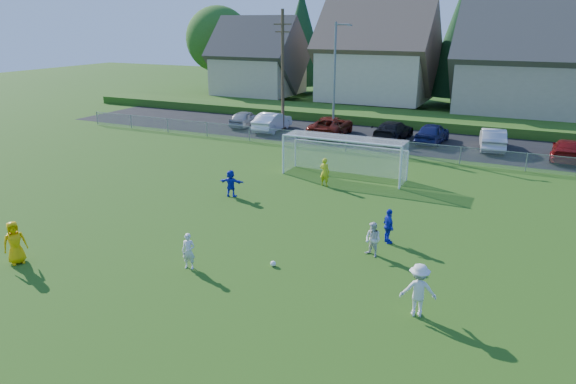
# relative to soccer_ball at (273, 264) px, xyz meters

# --- Properties ---
(ground) EXTENTS (160.00, 160.00, 0.00)m
(ground) POSITION_rel_soccer_ball_xyz_m (-1.59, -3.32, -0.11)
(ground) COLOR #193D0C
(ground) RESTS_ON ground
(asphalt_lot) EXTENTS (60.00, 60.00, 0.00)m
(asphalt_lot) POSITION_rel_soccer_ball_xyz_m (-1.59, 24.18, -0.10)
(asphalt_lot) COLOR black
(asphalt_lot) RESTS_ON ground
(grass_embankment) EXTENTS (70.00, 6.00, 0.80)m
(grass_embankment) POSITION_rel_soccer_ball_xyz_m (-1.59, 31.68, 0.29)
(grass_embankment) COLOR #1E420F
(grass_embankment) RESTS_ON ground
(soccer_ball) EXTENTS (0.22, 0.22, 0.22)m
(soccer_ball) POSITION_rel_soccer_ball_xyz_m (0.00, 0.00, 0.00)
(soccer_ball) COLOR white
(soccer_ball) RESTS_ON ground
(referee) EXTENTS (0.87, 1.00, 1.73)m
(referee) POSITION_rel_soccer_ball_xyz_m (-9.20, -4.04, 0.76)
(referee) COLOR #FFB605
(referee) RESTS_ON ground
(player_white_a) EXTENTS (0.58, 0.45, 1.42)m
(player_white_a) POSITION_rel_soccer_ball_xyz_m (-2.84, -1.52, 0.60)
(player_white_a) COLOR silver
(player_white_a) RESTS_ON ground
(player_white_b) EXTENTS (0.86, 0.78, 1.44)m
(player_white_b) POSITION_rel_soccer_ball_xyz_m (3.20, 2.54, 0.61)
(player_white_b) COLOR silver
(player_white_b) RESTS_ON ground
(player_white_c) EXTENTS (1.30, 0.98, 1.80)m
(player_white_c) POSITION_rel_soccer_ball_xyz_m (5.76, -1.10, 0.79)
(player_white_c) COLOR silver
(player_white_c) RESTS_ON ground
(player_blue_a) EXTENTS (0.83, 0.94, 1.53)m
(player_blue_a) POSITION_rel_soccer_ball_xyz_m (3.42, 4.09, 0.65)
(player_blue_a) COLOR #1323B5
(player_blue_a) RESTS_ON ground
(player_blue_b) EXTENTS (1.42, 0.65, 1.47)m
(player_blue_b) POSITION_rel_soccer_ball_xyz_m (-5.86, 6.51, 0.63)
(player_blue_b) COLOR #1323B5
(player_blue_b) RESTS_ON ground
(goalkeeper) EXTENTS (0.64, 0.46, 1.65)m
(goalkeeper) POSITION_rel_soccer_ball_xyz_m (-1.97, 10.40, 0.71)
(goalkeeper) COLOR #C5CA17
(goalkeeper) RESTS_ON ground
(car_a) EXTENTS (2.10, 4.36, 1.44)m
(car_a) POSITION_rel_soccer_ball_xyz_m (-14.89, 23.76, 0.61)
(car_a) COLOR gray
(car_a) RESTS_ON ground
(car_b) EXTENTS (1.86, 4.92, 1.60)m
(car_b) POSITION_rel_soccer_ball_xyz_m (-11.83, 23.10, 0.69)
(car_b) COLOR white
(car_b) RESTS_ON ground
(car_c) EXTENTS (3.04, 5.93, 1.60)m
(car_c) POSITION_rel_soccer_ball_xyz_m (-6.55, 23.42, 0.69)
(car_c) COLOR #62150B
(car_c) RESTS_ON ground
(car_d) EXTENTS (2.55, 5.30, 1.49)m
(car_d) POSITION_rel_soccer_ball_xyz_m (-1.50, 24.14, 0.63)
(car_d) COLOR black
(car_d) RESTS_ON ground
(car_e) EXTENTS (2.21, 4.73, 1.57)m
(car_e) POSITION_rel_soccer_ball_xyz_m (1.54, 24.28, 0.67)
(car_e) COLOR #151A4A
(car_e) RESTS_ON ground
(car_f) EXTENTS (2.27, 4.98, 1.59)m
(car_f) POSITION_rel_soccer_ball_xyz_m (5.97, 24.01, 0.68)
(car_f) COLOR #B2B2B2
(car_f) RESTS_ON ground
(car_g) EXTENTS (2.36, 5.02, 1.42)m
(car_g) POSITION_rel_soccer_ball_xyz_m (10.85, 22.88, 0.60)
(car_g) COLOR maroon
(car_g) RESTS_ON ground
(soccer_goal) EXTENTS (7.42, 1.90, 2.50)m
(soccer_goal) POSITION_rel_soccer_ball_xyz_m (-1.59, 12.73, 1.52)
(soccer_goal) COLOR white
(soccer_goal) RESTS_ON ground
(chainlink_fence) EXTENTS (52.06, 0.06, 1.20)m
(chainlink_fence) POSITION_rel_soccer_ball_xyz_m (-1.59, 18.68, 0.52)
(chainlink_fence) COLOR gray
(chainlink_fence) RESTS_ON ground
(streetlight) EXTENTS (1.38, 0.18, 9.00)m
(streetlight) POSITION_rel_soccer_ball_xyz_m (-6.03, 22.68, 4.73)
(streetlight) COLOR slate
(streetlight) RESTS_ON ground
(utility_pole) EXTENTS (1.60, 0.26, 10.00)m
(utility_pole) POSITION_rel_soccer_ball_xyz_m (-11.09, 23.68, 5.04)
(utility_pole) COLOR #473321
(utility_pole) RESTS_ON ground
(houses_row) EXTENTS (53.90, 11.45, 13.27)m
(houses_row) POSITION_rel_soccer_ball_xyz_m (0.39, 39.15, 7.22)
(houses_row) COLOR tan
(houses_row) RESTS_ON ground
(tree_row) EXTENTS (65.98, 12.36, 13.80)m
(tree_row) POSITION_rel_soccer_ball_xyz_m (-0.54, 45.42, 6.80)
(tree_row) COLOR #382616
(tree_row) RESTS_ON ground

